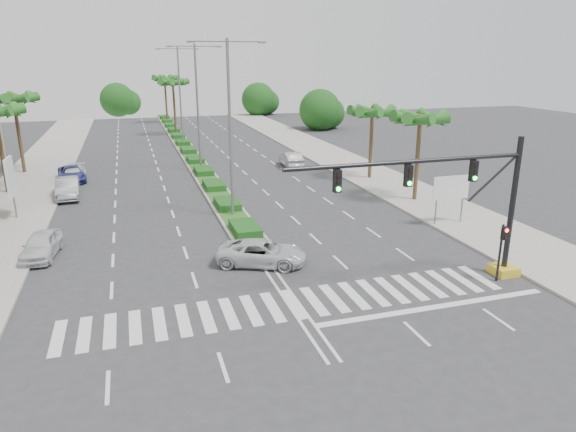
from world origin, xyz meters
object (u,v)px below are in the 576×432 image
Objects in this scene: car_parked_a at (41,245)px; car_right at (291,159)px; car_parked_d at (74,174)px; car_parked_b at (68,188)px; car_parked_c at (72,174)px; car_crossing at (262,253)px.

car_right is (21.00, 19.66, 0.07)m from car_parked_a.
car_parked_d is at bearing 3.88° from car_right.
car_parked_b is at bearing 20.40° from car_right.
car_parked_a reaches higher than car_parked_d.
car_parked_b is (0.22, 13.41, 0.09)m from car_parked_a.
car_parked_c is 1.04× the size of car_right.
car_crossing is (11.59, -24.22, -0.01)m from car_parked_c.
car_crossing is 26.14m from car_right.
car_parked_d is at bearing 96.10° from car_parked_a.
car_parked_c is 26.85m from car_crossing.
car_parked_b is 21.70m from car_right.
car_right is at bearing 3.13° from car_parked_d.
car_right is at bearing 49.74° from car_parked_a.
car_parked_d is at bearing 86.60° from car_parked_b.
car_parked_a is 13.41m from car_parked_b.
car_parked_c reaches higher than car_crossing.
car_parked_c is at bearing -151.12° from car_parked_d.
car_parked_a is 0.88× the size of car_right.
car_right is (20.82, 0.08, 0.13)m from car_parked_d.
car_parked_a is 12.51m from car_crossing.
car_parked_d is (0.18, 19.58, -0.07)m from car_parked_a.
car_parked_c is at bearing 49.49° from car_crossing.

